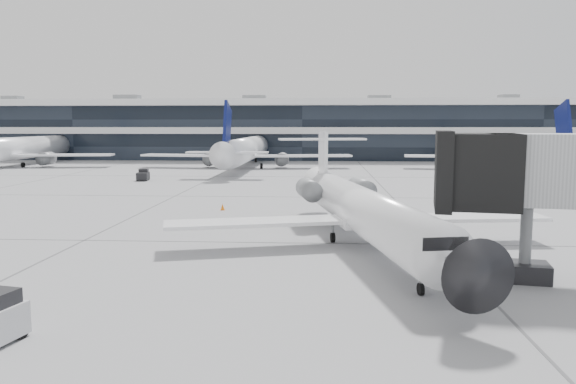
{
  "coord_description": "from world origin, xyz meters",
  "views": [
    {
      "loc": [
        3.54,
        -30.79,
        6.6
      ],
      "look_at": [
        1.55,
        2.28,
        2.6
      ],
      "focal_mm": 35.0,
      "sensor_mm": 36.0,
      "label": 1
    }
  ],
  "objects": [
    {
      "name": "ground",
      "position": [
        0.0,
        0.0,
        0.0
      ],
      "size": [
        220.0,
        220.0,
        0.0
      ],
      "primitive_type": "plane",
      "color": "gray",
      "rests_on": "ground"
    },
    {
      "name": "terminal",
      "position": [
        0.0,
        82.0,
        5.0
      ],
      "size": [
        170.0,
        22.0,
        10.0
      ],
      "primitive_type": "cube",
      "color": "black",
      "rests_on": "ground"
    },
    {
      "name": "bg_jet_left",
      "position": [
        -45.0,
        55.0,
        0.0
      ],
      "size": [
        32.0,
        40.0,
        9.6
      ],
      "primitive_type": null,
      "color": "white",
      "rests_on": "ground"
    },
    {
      "name": "bg_jet_center",
      "position": [
        -8.0,
        55.0,
        0.0
      ],
      "size": [
        32.0,
        40.0,
        9.6
      ],
      "primitive_type": null,
      "color": "white",
      "rests_on": "ground"
    },
    {
      "name": "bg_jet_right",
      "position": [
        32.0,
        55.0,
        0.0
      ],
      "size": [
        32.0,
        40.0,
        9.6
      ],
      "primitive_type": null,
      "color": "white",
      "rests_on": "ground"
    },
    {
      "name": "regional_jet",
      "position": [
        5.68,
        -0.43,
        2.08
      ],
      "size": [
        21.09,
        26.28,
        6.1
      ],
      "rotation": [
        0.0,
        0.0,
        0.19
      ],
      "color": "white",
      "rests_on": "ground"
    },
    {
      "name": "traffic_cone",
      "position": [
        -4.1,
        11.79,
        0.24
      ],
      "size": [
        0.44,
        0.44,
        0.51
      ],
      "rotation": [
        0.0,
        0.0,
        0.33
      ],
      "color": "orange",
      "rests_on": "ground"
    },
    {
      "name": "far_tug",
      "position": [
        -17.56,
        34.21,
        0.6
      ],
      "size": [
        1.51,
        2.26,
        1.35
      ],
      "rotation": [
        0.0,
        0.0,
        0.13
      ],
      "color": "black",
      "rests_on": "ground"
    }
  ]
}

